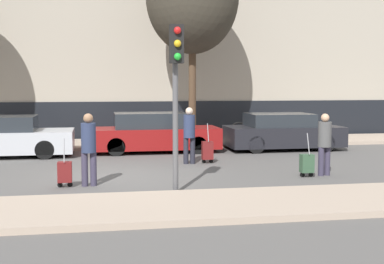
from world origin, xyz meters
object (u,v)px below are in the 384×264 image
Objects in this scene: parked_car_1 at (154,134)px; trolley_center at (207,150)px; trolley_left at (65,172)px; trolley_right at (307,163)px; parked_bicycle at (251,130)px; pedestrian_right at (325,141)px; parked_car_2 at (282,132)px; pedestrian_left at (89,145)px; traffic_light at (176,74)px; parked_car_0 at (1,137)px; pedestrian_center at (189,132)px.

trolley_center is at bearing -65.68° from parked_car_1.
trolley_left is at bearing -142.84° from trolley_center.
trolley_right is 7.88m from parked_bicycle.
pedestrian_right is 7.71m from parked_bicycle.
trolley_left is (-2.68, -5.88, -0.29)m from parked_car_1.
parked_car_2 is 8.81m from pedestrian_left.
parked_bicycle is (2.86, 5.10, 0.11)m from trolley_center.
trolley_right is (5.43, 0.22, -0.61)m from pedestrian_left.
traffic_light is (-4.88, -6.95, 1.95)m from parked_car_2.
pedestrian_right is 0.78m from trolley_right.
trolley_left is at bearing 153.00° from traffic_light.
pedestrian_center reaches higher than parked_car_0.
parked_car_0 reaches higher than trolley_right.
pedestrian_left is (-6.73, -5.67, 0.34)m from parked_car_2.
traffic_light is (-3.58, -1.50, 2.22)m from trolley_right.
parked_car_1 is at bearing 3.30° from parked_car_0.
trolley_left is 0.95× the size of trolley_center.
parked_car_2 reaches higher than trolley_left.
traffic_light reaches higher than pedestrian_right.
trolley_center reaches higher than parked_bicycle.
pedestrian_right is at bearing -30.39° from parked_car_0.
pedestrian_left is 1.50× the size of trolley_left.
trolley_right is at bearing -179.94° from pedestrian_right.
traffic_light reaches higher than pedestrian_left.
parked_car_1 is 2.63× the size of pedestrian_center.
pedestrian_left is at bearing -177.66° from trolley_right.
parked_car_1 is 2.61× the size of pedestrian_left.
parked_car_1 is 3.90× the size of trolley_left.
parked_bicycle is at bearing -124.04° from pedestrian_center.
parked_car_1 is 6.51m from trolley_right.
trolley_center is 5.02m from traffic_light.
pedestrian_right reaches higher than trolley_left.
pedestrian_left is 0.47× the size of traffic_light.
traffic_light reaches higher than parked_car_1.
trolley_center is 0.74× the size of pedestrian_right.
trolley_left is (-7.28, -5.72, -0.27)m from parked_car_2.
parked_car_0 reaches higher than parked_bicycle.
parked_car_0 is 1.25× the size of traffic_light.
parked_car_2 is 5.37m from pedestrian_right.
pedestrian_center is 0.46× the size of traffic_light.
pedestrian_center is at bearing -24.22° from parked_car_0.
trolley_left is at bearing -177.37° from trolley_right.
parked_car_2 is (9.59, 0.13, -0.01)m from parked_car_0.
traffic_light is at bearing -173.24° from pedestrian_right.
parked_car_2 is 3.62× the size of trolley_left.
parked_car_2 is at bearing 0.80° from parked_car_0.
pedestrian_center is 1.40× the size of trolley_center.
trolley_right is at bearing 132.75° from pedestrian_center.
traffic_light reaches higher than parked_car_0.
traffic_light reaches higher than parked_bicycle.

